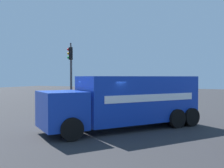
% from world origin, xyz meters
% --- Properties ---
extents(ground_plane, '(100.00, 100.00, 0.00)m').
position_xyz_m(ground_plane, '(0.00, 0.00, 0.00)').
color(ground_plane, '#2B2B2D').
extents(delivery_truck, '(6.97, 8.39, 2.75)m').
position_xyz_m(delivery_truck, '(-0.72, -0.59, 1.45)').
color(delivery_truck, '#1438AD').
rests_on(delivery_truck, ground).
extents(traffic_light_primary, '(2.50, 3.51, 5.50)m').
position_xyz_m(traffic_light_primary, '(7.04, -6.44, 3.63)').
color(traffic_light_primary, '#38383D').
rests_on(traffic_light_primary, ground).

